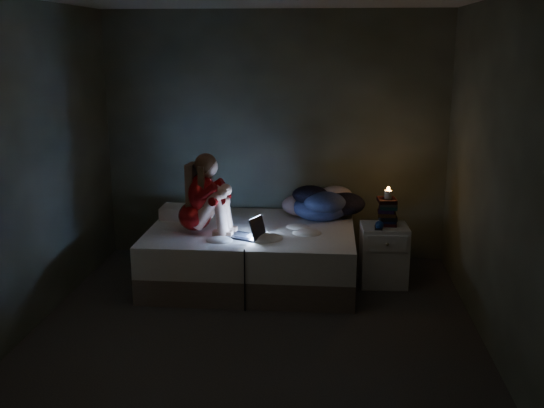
# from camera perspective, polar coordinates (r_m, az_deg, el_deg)

# --- Properties ---
(floor) EXTENTS (3.60, 3.80, 0.02)m
(floor) POSITION_cam_1_polar(r_m,az_deg,el_deg) (5.30, -1.52, -11.20)
(floor) COLOR #282625
(floor) RESTS_ON ground
(wall_back) EXTENTS (3.60, 0.02, 2.60)m
(wall_back) POSITION_cam_1_polar(r_m,az_deg,el_deg) (6.75, 0.26, 6.02)
(wall_back) COLOR #2B3023
(wall_back) RESTS_ON ground
(wall_front) EXTENTS (3.60, 0.02, 2.60)m
(wall_front) POSITION_cam_1_polar(r_m,az_deg,el_deg) (3.05, -5.76, -4.23)
(wall_front) COLOR #2B3023
(wall_front) RESTS_ON ground
(wall_left) EXTENTS (0.02, 3.80, 2.60)m
(wall_left) POSITION_cam_1_polar(r_m,az_deg,el_deg) (5.40, -21.11, 2.98)
(wall_left) COLOR #2B3023
(wall_left) RESTS_ON ground
(wall_right) EXTENTS (0.02, 3.80, 2.60)m
(wall_right) POSITION_cam_1_polar(r_m,az_deg,el_deg) (5.01, 19.44, 2.32)
(wall_right) COLOR #2B3023
(wall_right) RESTS_ON ground
(bed) EXTENTS (1.95, 1.46, 0.54)m
(bed) POSITION_cam_1_polar(r_m,az_deg,el_deg) (6.22, -1.79, -4.48)
(bed) COLOR silver
(bed) RESTS_ON ground
(pillow) EXTENTS (0.41, 0.29, 0.12)m
(pillow) POSITION_cam_1_polar(r_m,az_deg,el_deg) (6.53, -8.02, -0.72)
(pillow) COLOR white
(pillow) RESTS_ON bed
(woman) EXTENTS (0.51, 0.37, 0.76)m
(woman) POSITION_cam_1_polar(r_m,az_deg,el_deg) (5.93, -6.97, 0.99)
(woman) COLOR #6E0003
(woman) RESTS_ON bed
(laptop) EXTENTS (0.37, 0.33, 0.22)m
(laptop) POSITION_cam_1_polar(r_m,az_deg,el_deg) (5.80, -2.41, -1.98)
(laptop) COLOR black
(laptop) RESTS_ON bed
(clothes_pile) EXTENTS (0.61, 0.50, 0.36)m
(clothes_pile) POSITION_cam_1_polar(r_m,az_deg,el_deg) (6.43, 4.35, 0.25)
(clothes_pile) COLOR #1D2D49
(clothes_pile) RESTS_ON bed
(nightstand) EXTENTS (0.45, 0.41, 0.58)m
(nightstand) POSITION_cam_1_polar(r_m,az_deg,el_deg) (6.22, 9.95, -4.50)
(nightstand) COLOR silver
(nightstand) RESTS_ON ground
(book_stack) EXTENTS (0.19, 0.25, 0.22)m
(book_stack) POSITION_cam_1_polar(r_m,az_deg,el_deg) (6.15, 10.27, -0.80)
(book_stack) COLOR black
(book_stack) RESTS_ON nightstand
(candle) EXTENTS (0.07, 0.07, 0.08)m
(candle) POSITION_cam_1_polar(r_m,az_deg,el_deg) (6.12, 10.33, 0.57)
(candle) COLOR beige
(candle) RESTS_ON book_stack
(phone) EXTENTS (0.08, 0.15, 0.01)m
(phone) POSITION_cam_1_polar(r_m,az_deg,el_deg) (6.03, 9.45, -2.10)
(phone) COLOR black
(phone) RESTS_ON nightstand
(blue_orb) EXTENTS (0.08, 0.08, 0.08)m
(blue_orb) POSITION_cam_1_polar(r_m,az_deg,el_deg) (6.00, 9.53, -1.86)
(blue_orb) COLOR navy
(blue_orb) RESTS_ON nightstand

